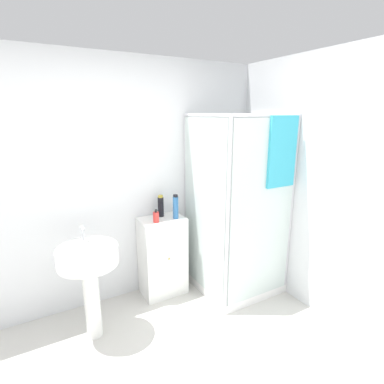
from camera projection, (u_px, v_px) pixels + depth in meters
wall_back at (110, 185)px, 3.01m from camera, size 6.40×0.06×2.50m
wall_right at (379, 204)px, 2.38m from camera, size 0.06×6.40×2.50m
shower_enclosure at (236, 244)px, 3.30m from camera, size 0.85×0.88×1.95m
vanity_cabinet at (163, 256)px, 3.27m from camera, size 0.47×0.34×0.87m
sink at (89, 268)px, 2.55m from camera, size 0.51×0.51×0.99m
soap_dispenser at (156, 217)px, 3.04m from camera, size 0.06×0.06×0.14m
shampoo_bottle_tall_black at (161, 206)px, 3.20m from camera, size 0.06×0.06×0.23m
shampoo_bottle_blue at (176, 207)px, 3.13m from camera, size 0.06×0.06×0.26m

